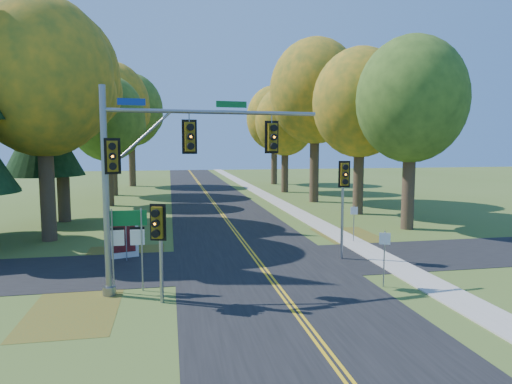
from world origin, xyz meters
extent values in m
plane|color=#465D21|center=(0.00, 0.00, 0.00)|extent=(160.00, 160.00, 0.00)
cube|color=black|center=(0.00, 0.00, 0.01)|extent=(8.00, 160.00, 0.02)
cube|color=black|center=(0.00, 2.00, 0.01)|extent=(60.00, 6.00, 0.02)
cube|color=gold|center=(-0.10, 0.00, 0.03)|extent=(0.10, 160.00, 0.01)
cube|color=gold|center=(0.10, 0.00, 0.03)|extent=(0.10, 160.00, 0.01)
cube|color=#9E998E|center=(6.20, 0.00, 0.03)|extent=(1.60, 160.00, 0.06)
cube|color=brown|center=(-6.50, 4.00, 0.01)|extent=(4.00, 6.00, 0.00)
cube|color=brown|center=(6.80, 6.00, 0.01)|extent=(3.50, 8.00, 0.00)
cube|color=brown|center=(-7.50, -3.00, 0.01)|extent=(3.00, 5.00, 0.00)
cylinder|color=#38281C|center=(-11.20, 9.30, 3.38)|extent=(0.86, 0.86, 6.75)
ellipsoid|color=orange|center=(-11.20, 9.30, 9.55)|extent=(8.00, 8.00, 9.20)
sphere|color=orange|center=(-9.60, 10.50, 8.75)|extent=(4.80, 4.80, 4.80)
sphere|color=orange|center=(-12.60, 8.50, 10.35)|extent=(4.40, 4.40, 4.40)
cylinder|color=#38281C|center=(11.50, 8.70, 3.04)|extent=(0.83, 0.83, 6.08)
ellipsoid|color=#537925|center=(11.50, 8.70, 8.60)|extent=(7.20, 7.20, 8.28)
sphere|color=#537925|center=(12.94, 9.78, 7.88)|extent=(4.32, 4.32, 4.32)
sphere|color=#537925|center=(10.24, 7.98, 9.32)|extent=(3.96, 3.96, 3.96)
cylinder|color=#38281C|center=(-11.80, 16.20, 3.71)|extent=(0.89, 0.89, 7.42)
ellipsoid|color=orange|center=(-11.80, 16.20, 10.43)|extent=(8.60, 8.60, 9.89)
sphere|color=orange|center=(-10.08, 17.49, 9.57)|extent=(5.16, 5.16, 5.16)
sphere|color=orange|center=(-13.30, 15.34, 11.29)|extent=(4.73, 4.73, 4.73)
cylinder|color=#38281C|center=(10.90, 15.50, 3.15)|extent=(0.84, 0.84, 6.30)
ellipsoid|color=orange|center=(10.90, 15.50, 8.96)|extent=(7.60, 7.60, 8.74)
sphere|color=orange|center=(12.42, 16.64, 8.20)|extent=(4.56, 4.56, 4.56)
sphere|color=orange|center=(9.57, 14.74, 9.72)|extent=(4.18, 4.18, 4.18)
cylinder|color=#38281C|center=(-9.60, 24.40, 2.81)|extent=(0.81, 0.81, 5.62)
ellipsoid|color=#537925|center=(-9.60, 24.40, 8.00)|extent=(6.80, 6.80, 7.82)
sphere|color=#537925|center=(-8.24, 25.42, 7.33)|extent=(4.08, 4.08, 4.08)
sphere|color=#537925|center=(-10.79, 23.72, 8.69)|extent=(3.74, 3.74, 3.74)
cylinder|color=#38281C|center=(9.80, 23.60, 3.83)|extent=(0.90, 0.90, 7.65)
ellipsoid|color=orange|center=(9.80, 23.60, 10.73)|extent=(8.80, 8.80, 10.12)
sphere|color=orange|center=(11.56, 24.92, 9.85)|extent=(5.28, 5.28, 5.28)
sphere|color=orange|center=(8.26, 22.72, 11.61)|extent=(4.84, 4.84, 4.84)
cylinder|color=#38281C|center=(-10.20, 33.10, 3.49)|extent=(0.87, 0.87, 6.98)
ellipsoid|color=orange|center=(-10.20, 33.10, 9.85)|extent=(8.20, 8.20, 9.43)
sphere|color=orange|center=(-8.56, 34.33, 9.03)|extent=(4.92, 4.92, 4.92)
sphere|color=orange|center=(-11.63, 32.28, 10.67)|extent=(4.51, 4.51, 4.51)
cylinder|color=#38281C|center=(9.20, 32.80, 2.93)|extent=(0.82, 0.82, 5.85)
ellipsoid|color=orange|center=(9.20, 32.80, 8.30)|extent=(7.00, 7.00, 8.05)
sphere|color=orange|center=(10.60, 33.85, 7.60)|extent=(4.20, 4.20, 4.20)
sphere|color=orange|center=(7.97, 32.10, 9.00)|extent=(3.85, 3.85, 3.85)
cylinder|color=#38281C|center=(-9.00, 44.00, 3.60)|extent=(0.88, 0.88, 7.20)
ellipsoid|color=#537925|center=(-9.00, 44.00, 10.14)|extent=(8.40, 8.40, 9.66)
sphere|color=#537925|center=(-7.32, 45.26, 9.30)|extent=(5.04, 5.04, 5.04)
sphere|color=#537925|center=(-10.47, 43.16, 10.98)|extent=(4.62, 4.62, 4.62)
cylinder|color=#38281C|center=(10.40, 43.50, 3.26)|extent=(0.85, 0.85, 6.53)
ellipsoid|color=orange|center=(10.40, 43.50, 9.26)|extent=(7.80, 7.80, 8.97)
sphere|color=orange|center=(11.96, 44.67, 8.47)|extent=(4.68, 4.68, 4.68)
sphere|color=orange|center=(9.04, 42.72, 10.04)|extent=(4.29, 4.29, 4.29)
cylinder|color=#38281C|center=(-13.00, 16.00, 1.71)|extent=(0.50, 0.50, 3.42)
cone|color=black|center=(-13.00, 16.00, 6.15)|extent=(5.60, 5.60, 5.45)
cone|color=black|center=(-13.00, 16.00, 10.04)|extent=(4.57, 4.57, 5.45)
cone|color=black|center=(-13.00, 16.00, 13.94)|extent=(3.55, 3.55, 5.45)
cylinder|color=gray|center=(-6.48, -1.58, 3.92)|extent=(0.25, 0.25, 7.84)
cylinder|color=gray|center=(-6.48, -1.58, 0.17)|extent=(0.49, 0.49, 0.34)
cylinder|color=gray|center=(-2.30, -1.10, 6.95)|extent=(8.37, 1.12, 0.16)
cylinder|color=gray|center=(-5.25, -1.44, 5.83)|extent=(2.53, 0.39, 2.32)
cylinder|color=gray|center=(-3.36, -1.22, 6.75)|extent=(0.04, 0.04, 0.40)
cube|color=#72590C|center=(-3.36, -1.22, 5.98)|extent=(0.42, 0.38, 1.12)
cube|color=black|center=(-3.36, -1.22, 5.98)|extent=(0.58, 0.10, 1.32)
sphere|color=orange|center=(-3.33, -1.48, 5.98)|extent=(0.20, 0.20, 0.20)
cylinder|color=black|center=(-3.33, -1.48, 6.34)|extent=(0.29, 0.21, 0.27)
cylinder|color=black|center=(-3.33, -1.48, 5.98)|extent=(0.29, 0.21, 0.27)
cylinder|color=black|center=(-3.33, -1.48, 5.62)|extent=(0.29, 0.21, 0.27)
cylinder|color=gray|center=(-0.02, -0.84, 6.75)|extent=(0.04, 0.04, 0.40)
cube|color=#72590C|center=(-0.02, -0.84, 5.98)|extent=(0.42, 0.38, 1.12)
cube|color=black|center=(-0.02, -0.84, 5.98)|extent=(0.58, 0.10, 1.32)
sphere|color=orange|center=(0.01, -1.09, 5.98)|extent=(0.20, 0.20, 0.20)
cylinder|color=black|center=(0.01, -1.09, 6.34)|extent=(0.29, 0.21, 0.27)
cylinder|color=black|center=(0.01, -1.09, 5.98)|extent=(0.29, 0.21, 0.27)
cylinder|color=black|center=(0.01, -1.09, 5.62)|extent=(0.29, 0.21, 0.27)
cube|color=#72590C|center=(-6.18, -1.72, 5.27)|extent=(0.42, 0.38, 1.12)
cube|color=black|center=(-6.18, -1.72, 5.27)|extent=(0.58, 0.10, 1.32)
sphere|color=orange|center=(-6.15, -1.97, 5.27)|extent=(0.20, 0.20, 0.20)
cylinder|color=black|center=(-6.15, -1.97, 5.62)|extent=(0.29, 0.21, 0.27)
cylinder|color=black|center=(-6.15, -1.97, 5.27)|extent=(0.29, 0.21, 0.27)
cylinder|color=black|center=(-6.15, -1.97, 4.91)|extent=(0.29, 0.21, 0.27)
cube|color=navy|center=(-5.48, -1.47, 7.26)|extent=(1.01, 0.16, 0.25)
cube|color=#0C5926|center=(-1.69, -1.03, 7.26)|extent=(1.23, 0.19, 0.25)
cylinder|color=gray|center=(4.20, 1.94, 2.40)|extent=(0.13, 0.13, 4.80)
cube|color=#72590C|center=(4.16, 1.70, 4.25)|extent=(0.42, 0.38, 1.09)
cube|color=black|center=(4.16, 1.70, 4.25)|extent=(0.56, 0.12, 1.29)
sphere|color=orange|center=(4.12, 1.46, 4.25)|extent=(0.20, 0.20, 0.20)
cylinder|color=black|center=(4.12, 1.46, 4.60)|extent=(0.29, 0.21, 0.26)
cylinder|color=black|center=(4.12, 1.46, 4.25)|extent=(0.29, 0.21, 0.26)
cylinder|color=black|center=(4.12, 1.46, 3.90)|extent=(0.29, 0.21, 0.26)
cylinder|color=gray|center=(-4.50, -2.78, 1.77)|extent=(0.13, 0.13, 3.54)
cube|color=#72590C|center=(-4.57, -3.01, 2.99)|extent=(0.46, 0.43, 1.11)
cube|color=black|center=(-4.57, -3.01, 2.99)|extent=(0.56, 0.21, 1.31)
sphere|color=orange|center=(-4.65, -3.25, 2.99)|extent=(0.20, 0.20, 0.20)
cylinder|color=black|center=(-4.65, -3.25, 3.34)|extent=(0.31, 0.25, 0.27)
cylinder|color=black|center=(-4.65, -3.25, 2.99)|extent=(0.31, 0.25, 0.27)
cylinder|color=black|center=(-4.65, -3.25, 2.63)|extent=(0.31, 0.25, 0.27)
cylinder|color=gray|center=(-6.34, -1.26, 1.63)|extent=(0.07, 0.07, 3.26)
cylinder|color=gray|center=(-5.25, -1.28, 1.63)|extent=(0.07, 0.07, 3.26)
cube|color=#0D5D26|center=(-5.79, -1.24, 2.88)|extent=(1.52, 0.06, 0.60)
cube|color=silver|center=(-5.79, -1.24, 2.88)|extent=(1.30, 0.02, 0.09)
cube|color=silver|center=(-6.18, -1.23, 2.12)|extent=(0.54, 0.05, 0.60)
cube|color=black|center=(-6.18, -1.23, 2.48)|extent=(0.54, 0.01, 0.11)
cube|color=silver|center=(-5.41, -1.24, 2.12)|extent=(0.54, 0.05, 0.60)
cube|color=black|center=(-5.41, -1.24, 2.48)|extent=(0.54, 0.01, 0.11)
cube|color=silver|center=(-6.44, 4.16, 0.96)|extent=(1.39, 0.58, 1.93)
cube|color=maroon|center=(-6.41, 4.06, 1.02)|extent=(1.03, 0.32, 1.39)
cube|color=silver|center=(-6.96, 4.01, 0.16)|extent=(0.11, 0.11, 0.32)
cube|color=silver|center=(-5.93, 4.31, 0.16)|extent=(0.11, 0.11, 0.32)
cylinder|color=gray|center=(6.32, 5.47, 1.08)|extent=(0.05, 0.05, 2.15)
cube|color=silver|center=(6.31, 5.45, 1.86)|extent=(0.40, 0.16, 0.44)
cylinder|color=gray|center=(4.20, -2.60, 1.14)|extent=(0.05, 0.05, 2.28)
cube|color=silver|center=(4.19, -2.62, 1.97)|extent=(0.42, 0.19, 0.47)
cylinder|color=gray|center=(-6.28, 3.48, 1.15)|extent=(0.05, 0.05, 2.30)
cube|color=silver|center=(-6.28, 3.46, 1.99)|extent=(0.43, 0.14, 0.47)
camera|label=1|loc=(-4.16, -19.10, 5.73)|focal=32.00mm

